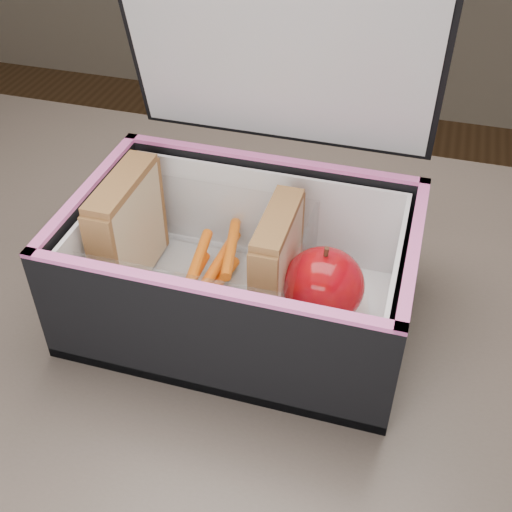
# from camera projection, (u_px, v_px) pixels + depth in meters

# --- Properties ---
(kitchen_table) EXTENTS (1.20, 0.80, 0.75)m
(kitchen_table) POSITION_uv_depth(u_px,v_px,m) (243.00, 424.00, 0.62)
(kitchen_table) COLOR brown
(kitchen_table) RESTS_ON ground
(lunch_bag) EXTENTS (0.29, 0.24, 0.29)m
(lunch_bag) POSITION_uv_depth(u_px,v_px,m) (243.00, 258.00, 0.57)
(lunch_bag) COLOR black
(lunch_bag) RESTS_ON kitchen_table
(plastic_tub) EXTENTS (0.19, 0.13, 0.08)m
(plastic_tub) POSITION_uv_depth(u_px,v_px,m) (202.00, 259.00, 0.58)
(plastic_tub) COLOR white
(plastic_tub) RESTS_ON lunch_bag
(sandwich_left) EXTENTS (0.03, 0.10, 0.11)m
(sandwich_left) POSITION_uv_depth(u_px,v_px,m) (128.00, 230.00, 0.59)
(sandwich_left) COLOR beige
(sandwich_left) RESTS_ON plastic_tub
(sandwich_right) EXTENTS (0.02, 0.09, 0.10)m
(sandwich_right) POSITION_uv_depth(u_px,v_px,m) (277.00, 261.00, 0.56)
(sandwich_right) COLOR beige
(sandwich_right) RESTS_ON plastic_tub
(carrot_sticks) EXTENTS (0.05, 0.13, 0.03)m
(carrot_sticks) POSITION_uv_depth(u_px,v_px,m) (210.00, 271.00, 0.60)
(carrot_sticks) COLOR #F65B0E
(carrot_sticks) RESTS_ON plastic_tub
(paper_napkin) EXTENTS (0.10, 0.10, 0.01)m
(paper_napkin) POSITION_uv_depth(u_px,v_px,m) (325.00, 315.00, 0.58)
(paper_napkin) COLOR white
(paper_napkin) RESTS_ON lunch_bag
(red_apple) EXTENTS (0.09, 0.09, 0.08)m
(red_apple) POSITION_uv_depth(u_px,v_px,m) (323.00, 285.00, 0.55)
(red_apple) COLOR maroon
(red_apple) RESTS_ON paper_napkin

